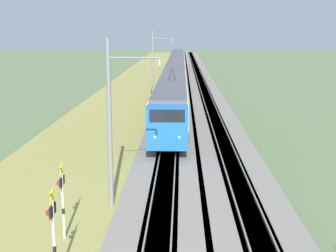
% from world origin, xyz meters
% --- Properties ---
extents(ballast_main, '(240.00, 4.40, 0.30)m').
position_xyz_m(ballast_main, '(50.00, 0.00, 0.15)').
color(ballast_main, gray).
rests_on(ballast_main, ground).
extents(ballast_adjacent, '(240.00, 4.40, 0.30)m').
position_xyz_m(ballast_adjacent, '(50.00, -4.11, 0.15)').
color(ballast_adjacent, gray).
rests_on(ballast_adjacent, ground).
extents(track_main, '(240.00, 1.57, 0.45)m').
position_xyz_m(track_main, '(50.00, 0.00, 0.16)').
color(track_main, '#4C4238').
rests_on(track_main, ground).
extents(track_adjacent, '(240.00, 1.57, 0.45)m').
position_xyz_m(track_adjacent, '(50.00, -4.11, 0.16)').
color(track_adjacent, '#4C4238').
rests_on(track_adjacent, ground).
extents(grass_verge, '(240.00, 9.43, 0.12)m').
position_xyz_m(grass_verge, '(50.00, 6.33, 0.06)').
color(grass_verge, '#99934C').
rests_on(grass_verge, ground).
extents(passenger_train, '(86.98, 2.87, 5.11)m').
position_xyz_m(passenger_train, '(59.55, 0.00, 2.40)').
color(passenger_train, blue).
rests_on(passenger_train, ground).
extents(crossing_signal_near, '(0.70, 0.23, 3.53)m').
position_xyz_m(crossing_signal_near, '(1.12, 3.35, 2.16)').
color(crossing_signal_near, beige).
rests_on(crossing_signal_near, ground).
extents(crossing_signal_aux, '(0.70, 0.23, 3.33)m').
position_xyz_m(crossing_signal_aux, '(4.73, 3.96, 2.02)').
color(crossing_signal_aux, beige).
rests_on(crossing_signal_aux, ground).
extents(catenary_mast_near, '(0.22, 2.56, 8.30)m').
position_xyz_m(catenary_mast_near, '(8.51, 2.46, 4.29)').
color(catenary_mast_near, slate).
rests_on(catenary_mast_near, ground).
extents(catenary_mast_mid, '(0.22, 2.56, 8.60)m').
position_xyz_m(catenary_mast_mid, '(42.38, 2.47, 4.44)').
color(catenary_mast_mid, slate).
rests_on(catenary_mast_mid, ground).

